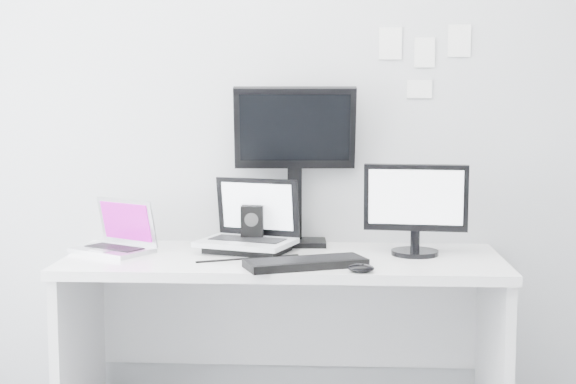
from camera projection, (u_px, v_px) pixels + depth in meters
The scene contains 13 objects.
back_wall at pixel (288, 105), 3.74m from camera, with size 3.60×3.60×0.00m, color #B9BBBE.
desk at pixel (284, 342), 3.50m from camera, with size 1.80×0.70×0.73m, color white.
macbook at pixel (112, 225), 3.52m from camera, with size 0.31×0.23×0.23m, color #BCBCC1.
speaker at pixel (253, 227), 3.63m from camera, with size 0.09×0.09×0.19m, color black.
dell_laptop at pixel (246, 215), 3.53m from camera, with size 0.38×0.30×0.32m, color #B4B7BC.
rear_monitor at pixel (295, 164), 3.69m from camera, with size 0.53×0.19×0.72m, color black.
samsung_monitor at pixel (416, 208), 3.47m from camera, with size 0.43×0.20×0.39m, color black.
keyboard at pixel (306, 263), 3.23m from camera, with size 0.47×0.17×0.03m, color black.
mouse at pixel (361, 268), 3.13m from camera, with size 0.10×0.06×0.03m, color black.
wall_note_0 at pixel (390, 43), 3.67m from camera, with size 0.10×0.00×0.14m, color white.
wall_note_1 at pixel (425, 52), 3.67m from camera, with size 0.09×0.00×0.13m, color white.
wall_note_2 at pixel (459, 41), 3.66m from camera, with size 0.10×0.00×0.14m, color white.
wall_note_3 at pixel (419, 89), 3.69m from camera, with size 0.11×0.00×0.08m, color white.
Camera 1 is at (0.21, -2.15, 1.38)m, focal length 52.21 mm.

